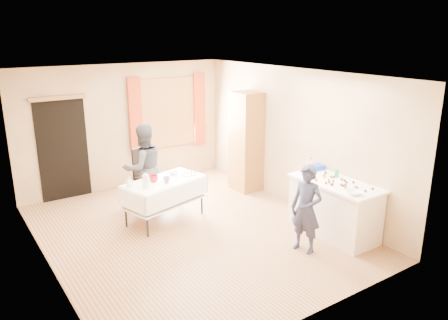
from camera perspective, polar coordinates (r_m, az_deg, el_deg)
floor at (r=7.46m, az=-4.25°, el=-9.31°), size 4.50×5.50×0.02m
ceiling at (r=6.74m, az=-4.73°, el=11.15°), size 4.50×5.50×0.02m
wall_back at (r=9.42m, az=-12.85°, el=4.28°), size 4.50×0.02×2.60m
wall_front at (r=4.92m, az=11.81°, el=-7.07°), size 4.50×0.02×2.60m
wall_left at (r=6.25m, az=-22.79°, el=-2.87°), size 0.02×5.50×2.60m
wall_right at (r=8.30m, az=9.22°, el=2.83°), size 0.02×5.50×2.60m
window_frame at (r=9.74m, az=-7.34°, el=6.16°), size 1.32×0.06×1.52m
window_pane at (r=9.73m, az=-7.30°, el=6.14°), size 1.20×0.02×1.40m
curtain_left at (r=9.38m, az=-11.47°, el=5.56°), size 0.28×0.06×1.65m
curtain_right at (r=10.07m, az=-3.23°, el=6.60°), size 0.28×0.06×1.65m
doorway at (r=9.09m, az=-20.28°, el=1.26°), size 0.95×0.04×2.00m
door_lintel at (r=8.87m, az=-20.89°, el=7.59°), size 1.05×0.06×0.08m
cabinet at (r=9.05m, az=2.91°, el=2.41°), size 0.50×0.60×2.06m
counter at (r=7.39m, az=14.18°, el=-6.14°), size 0.72×1.51×0.91m
party_table at (r=7.74m, az=-7.75°, el=-4.74°), size 1.57×1.07×0.75m
chair at (r=8.78m, az=-9.89°, el=-3.15°), size 0.57×0.57×1.04m
girl at (r=6.67m, az=10.70°, el=-6.31°), size 0.67×0.59×1.36m
woman at (r=8.17m, az=-10.44°, el=-0.99°), size 0.83×0.66×1.63m
soda_can at (r=7.44m, az=14.52°, el=-1.74°), size 0.08×0.08×0.12m
mixing_bowl at (r=6.75m, az=16.60°, el=-4.11°), size 0.36×0.36×0.06m
foam_block at (r=7.58m, az=10.97°, el=-1.33°), size 0.15×0.10×0.08m
blue_basket at (r=7.76m, az=11.81°, el=-0.96°), size 0.32×0.23×0.08m
pitcher at (r=7.27m, az=-10.18°, el=-2.81°), size 0.11×0.11×0.22m
cup_red at (r=7.57m, az=-9.16°, el=-2.40°), size 0.25×0.25×0.12m
cup_rainbow at (r=7.47m, az=-7.51°, el=-2.60°), size 0.16×0.16×0.11m
small_bowl at (r=7.91m, az=-6.59°, el=-1.69°), size 0.20×0.20×0.05m
pastry_tray at (r=7.89m, az=-4.53°, el=-1.80°), size 0.29×0.22×0.02m
bottle at (r=7.38m, az=-12.25°, el=-2.85°), size 0.09×0.09×0.17m
cake_balls at (r=7.21m, az=14.35°, el=-2.66°), size 0.48×1.02×0.04m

